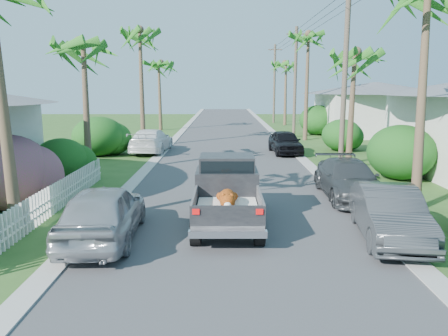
{
  "coord_description": "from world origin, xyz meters",
  "views": [
    {
      "loc": [
        -0.31,
        -8.71,
        4.19
      ],
      "look_at": [
        -0.3,
        6.24,
        1.4
      ],
      "focal_mm": 35.0,
      "sensor_mm": 36.0,
      "label": 1
    }
  ],
  "objects_px": {
    "palm_l_c": "(140,31)",
    "parked_car_rm": "(349,180)",
    "palm_r_d": "(286,63)",
    "palm_l_b": "(82,43)",
    "parked_car_rn": "(389,214)",
    "palm_r_b": "(355,53)",
    "house_right_far": "(374,111)",
    "utility_pole_d": "(274,83)",
    "pickup_truck": "(227,190)",
    "parked_car_rf": "(285,142)",
    "parked_car_lf": "(151,141)",
    "palm_r_c": "(309,35)",
    "utility_pole_b": "(345,78)",
    "utility_pole_c": "(295,82)",
    "palm_l_d": "(159,63)",
    "parked_car_ln": "(103,213)"
  },
  "relations": [
    {
      "from": "parked_car_rn",
      "to": "parked_car_rm",
      "type": "xyz_separation_m",
      "value": [
        0.18,
        4.62,
        -0.02
      ]
    },
    {
      "from": "utility_pole_c",
      "to": "utility_pole_d",
      "type": "height_order",
      "value": "same"
    },
    {
      "from": "parked_car_rm",
      "to": "parked_car_rf",
      "type": "height_order",
      "value": "parked_car_rf"
    },
    {
      "from": "palm_l_c",
      "to": "palm_r_d",
      "type": "distance_m",
      "value": 21.95
    },
    {
      "from": "parked_car_rm",
      "to": "palm_l_d",
      "type": "distance_m",
      "value": 29.22
    },
    {
      "from": "parked_car_lf",
      "to": "palm_l_b",
      "type": "bearing_deg",
      "value": 79.83
    },
    {
      "from": "utility_pole_d",
      "to": "utility_pole_c",
      "type": "bearing_deg",
      "value": -90.0
    },
    {
      "from": "parked_car_rm",
      "to": "parked_car_lf",
      "type": "xyz_separation_m",
      "value": [
        -9.45,
        11.79,
        0.04
      ]
    },
    {
      "from": "palm_l_b",
      "to": "parked_car_rn",
      "type": "bearing_deg",
      "value": -39.41
    },
    {
      "from": "palm_l_c",
      "to": "utility_pole_b",
      "type": "bearing_deg",
      "value": -37.81
    },
    {
      "from": "palm_l_c",
      "to": "parked_car_rm",
      "type": "bearing_deg",
      "value": -54.19
    },
    {
      "from": "palm_r_d",
      "to": "parked_car_rf",
      "type": "bearing_deg",
      "value": -97.79
    },
    {
      "from": "palm_r_c",
      "to": "house_right_far",
      "type": "distance_m",
      "value": 9.9
    },
    {
      "from": "parked_car_rf",
      "to": "palm_r_b",
      "type": "xyz_separation_m",
      "value": [
        3.0,
        -3.79,
        5.22
      ]
    },
    {
      "from": "parked_car_rf",
      "to": "palm_r_c",
      "type": "distance_m",
      "value": 10.64
    },
    {
      "from": "palm_r_b",
      "to": "utility_pole_b",
      "type": "distance_m",
      "value": 2.61
    },
    {
      "from": "parked_car_lf",
      "to": "palm_l_b",
      "type": "xyz_separation_m",
      "value": [
        -1.8,
        -7.32,
        5.4
      ]
    },
    {
      "from": "parked_car_rm",
      "to": "utility_pole_b",
      "type": "xyz_separation_m",
      "value": [
        1.15,
        5.48,
        3.89
      ]
    },
    {
      "from": "palm_l_d",
      "to": "palm_r_d",
      "type": "distance_m",
      "value": 14.32
    },
    {
      "from": "parked_car_rm",
      "to": "parked_car_rf",
      "type": "bearing_deg",
      "value": 95.15
    },
    {
      "from": "pickup_truck",
      "to": "utility_pole_d",
      "type": "xyz_separation_m",
      "value": [
        5.81,
        38.37,
        3.59
      ]
    },
    {
      "from": "parked_car_ln",
      "to": "palm_r_d",
      "type": "relative_size",
      "value": 0.58
    },
    {
      "from": "palm_r_d",
      "to": "utility_pole_c",
      "type": "xyz_separation_m",
      "value": [
        -0.9,
        -12.0,
        -2.14
      ]
    },
    {
      "from": "parked_car_rn",
      "to": "utility_pole_d",
      "type": "xyz_separation_m",
      "value": [
        1.33,
        40.1,
        3.87
      ]
    },
    {
      "from": "parked_car_rf",
      "to": "palm_r_d",
      "type": "relative_size",
      "value": 0.53
    },
    {
      "from": "parked_car_rf",
      "to": "utility_pole_d",
      "type": "relative_size",
      "value": 0.47
    },
    {
      "from": "palm_l_c",
      "to": "palm_r_d",
      "type": "relative_size",
      "value": 1.15
    },
    {
      "from": "parked_car_lf",
      "to": "palm_r_b",
      "type": "distance_m",
      "value": 13.43
    },
    {
      "from": "house_right_far",
      "to": "parked_car_rn",
      "type": "bearing_deg",
      "value": -107.86
    },
    {
      "from": "house_right_far",
      "to": "palm_r_d",
      "type": "bearing_deg",
      "value": 123.02
    },
    {
      "from": "parked_car_ln",
      "to": "palm_l_b",
      "type": "bearing_deg",
      "value": -73.48
    },
    {
      "from": "house_right_far",
      "to": "utility_pole_b",
      "type": "xyz_separation_m",
      "value": [
        -7.4,
        -17.0,
        2.48
      ]
    },
    {
      "from": "palm_l_b",
      "to": "parked_car_rm",
      "type": "bearing_deg",
      "value": -21.71
    },
    {
      "from": "parked_car_rm",
      "to": "palm_l_b",
      "type": "relative_size",
      "value": 0.66
    },
    {
      "from": "parked_car_rn",
      "to": "house_right_far",
      "type": "distance_m",
      "value": 28.5
    },
    {
      "from": "parked_car_rn",
      "to": "palm_l_b",
      "type": "height_order",
      "value": "palm_l_b"
    },
    {
      "from": "palm_l_c",
      "to": "utility_pole_b",
      "type": "xyz_separation_m",
      "value": [
        11.6,
        -9.0,
        -3.31
      ]
    },
    {
      "from": "parked_car_rn",
      "to": "palm_r_b",
      "type": "relative_size",
      "value": 0.61
    },
    {
      "from": "palm_r_b",
      "to": "palm_l_b",
      "type": "bearing_deg",
      "value": -167.38
    },
    {
      "from": "pickup_truck",
      "to": "parked_car_rm",
      "type": "height_order",
      "value": "pickup_truck"
    },
    {
      "from": "palm_r_b",
      "to": "palm_r_c",
      "type": "distance_m",
      "value": 11.22
    },
    {
      "from": "utility_pole_d",
      "to": "pickup_truck",
      "type": "bearing_deg",
      "value": -98.61
    },
    {
      "from": "utility_pole_b",
      "to": "utility_pole_d",
      "type": "xyz_separation_m",
      "value": [
        0.0,
        30.0,
        0.0
      ]
    },
    {
      "from": "parked_car_ln",
      "to": "palm_r_d",
      "type": "bearing_deg",
      "value": -107.83
    },
    {
      "from": "palm_l_c",
      "to": "palm_r_b",
      "type": "relative_size",
      "value": 1.28
    },
    {
      "from": "palm_r_c",
      "to": "palm_r_d",
      "type": "bearing_deg",
      "value": 88.77
    },
    {
      "from": "palm_l_b",
      "to": "palm_l_d",
      "type": "distance_m",
      "value": 22.0
    },
    {
      "from": "pickup_truck",
      "to": "parked_car_ln",
      "type": "distance_m",
      "value": 3.86
    },
    {
      "from": "parked_car_rm",
      "to": "palm_r_c",
      "type": "bearing_deg",
      "value": 85.43
    },
    {
      "from": "parked_car_rm",
      "to": "palm_r_d",
      "type": "bearing_deg",
      "value": 87.23
    }
  ]
}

